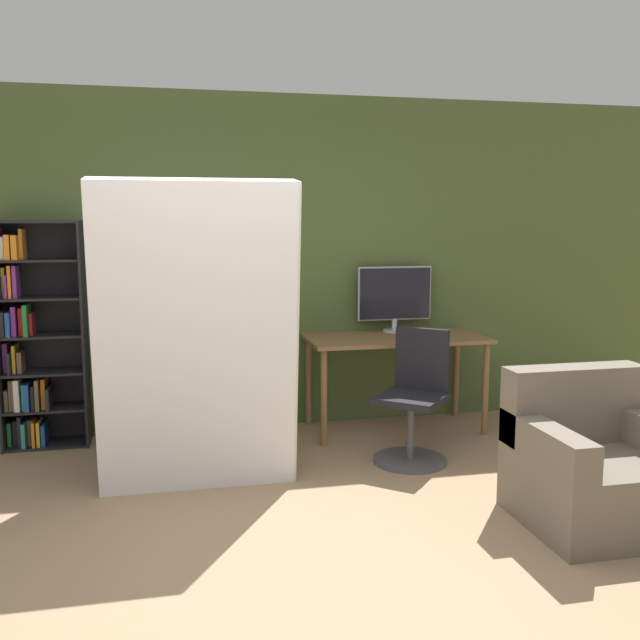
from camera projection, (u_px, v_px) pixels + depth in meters
ground_plane at (291, 587)px, 3.34m from camera, size 16.00×16.00×0.00m
wall_back at (231, 264)px, 5.75m from camera, size 8.00×0.06×2.70m
desk at (395, 348)px, 5.75m from camera, size 1.44×0.70×0.77m
monitor at (395, 296)px, 5.94m from camera, size 0.63×0.19×0.55m
office_chair at (414, 408)px, 5.05m from camera, size 0.62×0.62×0.94m
bookshelf at (34, 341)px, 5.34m from camera, size 0.62×0.33×1.70m
mattress_near at (198, 338)px, 4.42m from camera, size 1.24×0.49×1.96m
mattress_far at (195, 330)px, 4.74m from camera, size 1.24×0.49×1.96m
armchair at (595, 466)px, 4.04m from camera, size 0.85×0.80×0.85m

